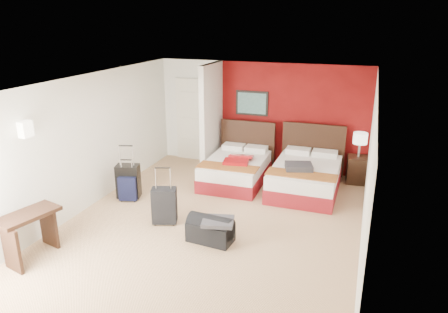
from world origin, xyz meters
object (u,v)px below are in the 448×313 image
at_px(duffel_bag, 210,231).
at_px(table_lamp, 360,145).
at_px(bed_right, 305,179).
at_px(bed_left, 235,171).
at_px(desk, 31,235).
at_px(suitcase_black, 128,182).
at_px(suitcase_navy, 128,189).
at_px(suitcase_charcoal, 164,207).
at_px(nightstand, 357,170).
at_px(red_suitcase_open, 239,160).

bearing_deg(duffel_bag, table_lamp, 63.70).
bearing_deg(table_lamp, bed_right, -138.35).
distance_m(bed_left, desk, 4.38).
bearing_deg(suitcase_black, suitcase_navy, -77.88).
height_order(table_lamp, duffel_bag, table_lamp).
bearing_deg(bed_right, desk, -131.53).
bearing_deg(suitcase_charcoal, nightstand, 26.18).
height_order(red_suitcase_open, table_lamp, table_lamp).
bearing_deg(nightstand, bed_left, -166.81).
relative_size(bed_left, suitcase_charcoal, 2.81).
bearing_deg(red_suitcase_open, table_lamp, 13.40).
height_order(bed_left, suitcase_navy, bed_left).
distance_m(bed_left, red_suitcase_open, 0.34).
xyz_separation_m(bed_right, table_lamp, (0.99, 0.88, 0.58)).
height_order(red_suitcase_open, suitcase_black, suitcase_black).
xyz_separation_m(duffel_bag, desk, (-2.37, -1.34, 0.18)).
relative_size(red_suitcase_open, suitcase_black, 1.05).
relative_size(bed_left, suitcase_navy, 3.64).
bearing_deg(bed_left, desk, -117.63).
bearing_deg(desk, red_suitcase_open, 75.81).
height_order(suitcase_black, duffel_bag, suitcase_black).
distance_m(nightstand, suitcase_charcoal, 4.41).
height_order(bed_right, nightstand, nightstand).
distance_m(bed_left, duffel_bag, 2.60).
bearing_deg(table_lamp, suitcase_charcoal, -134.78).
relative_size(suitcase_charcoal, duffel_bag, 0.86).
bearing_deg(bed_right, duffel_bag, -113.37).
distance_m(suitcase_navy, desk, 2.31).
relative_size(nightstand, suitcase_charcoal, 0.95).
xyz_separation_m(bed_left, bed_right, (1.52, -0.01, 0.02)).
xyz_separation_m(bed_right, suitcase_black, (-3.28, -1.50, 0.05)).
relative_size(nightstand, desk, 0.67).
bearing_deg(suitcase_black, bed_right, 9.27).
height_order(suitcase_charcoal, duffel_bag, suitcase_charcoal).
bearing_deg(desk, suitcase_black, 99.37).
distance_m(suitcase_charcoal, suitcase_navy, 1.29).
distance_m(nightstand, table_lamp, 0.57).
relative_size(suitcase_black, suitcase_navy, 1.39).
bearing_deg(bed_left, nightstand, 18.31).
bearing_deg(nightstand, bed_right, -144.37).
xyz_separation_m(suitcase_charcoal, suitcase_navy, (-1.12, 0.63, -0.07)).
xyz_separation_m(red_suitcase_open, nightstand, (2.42, 0.98, -0.28)).
distance_m(bed_left, bed_right, 1.52).
xyz_separation_m(red_suitcase_open, suitcase_black, (-1.86, -1.41, -0.24)).
height_order(suitcase_black, suitcase_charcoal, suitcase_black).
relative_size(duffel_bag, desk, 0.82).
height_order(bed_right, suitcase_charcoal, suitcase_charcoal).
bearing_deg(suitcase_black, table_lamp, 13.82).
relative_size(suitcase_charcoal, desk, 0.71).
relative_size(suitcase_black, suitcase_charcoal, 1.07).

